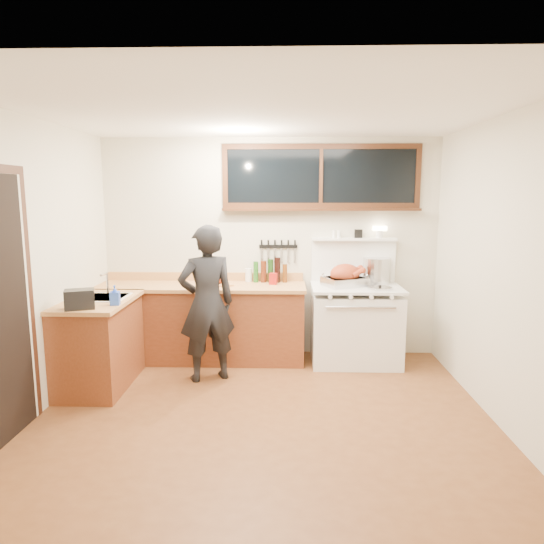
{
  "coord_description": "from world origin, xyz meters",
  "views": [
    {
      "loc": [
        0.19,
        -4.07,
        1.94
      ],
      "look_at": [
        0.05,
        0.85,
        1.15
      ],
      "focal_mm": 32.0,
      "sensor_mm": 36.0,
      "label": 1
    }
  ],
  "objects_px": {
    "man": "(207,303)",
    "cutting_board": "(217,281)",
    "vintage_stove": "(355,323)",
    "roast_turkey": "(345,277)"
  },
  "relations": [
    {
      "from": "man",
      "to": "cutting_board",
      "type": "relative_size",
      "value": 3.9
    },
    {
      "from": "vintage_stove",
      "to": "roast_turkey",
      "type": "relative_size",
      "value": 2.79
    },
    {
      "from": "cutting_board",
      "to": "vintage_stove",
      "type": "bearing_deg",
      "value": -0.57
    },
    {
      "from": "vintage_stove",
      "to": "roast_turkey",
      "type": "height_order",
      "value": "vintage_stove"
    },
    {
      "from": "man",
      "to": "roast_turkey",
      "type": "distance_m",
      "value": 1.63
    },
    {
      "from": "man",
      "to": "roast_turkey",
      "type": "relative_size",
      "value": 2.92
    },
    {
      "from": "cutting_board",
      "to": "roast_turkey",
      "type": "relative_size",
      "value": 0.75
    },
    {
      "from": "roast_turkey",
      "to": "vintage_stove",
      "type": "bearing_deg",
      "value": -8.25
    },
    {
      "from": "vintage_stove",
      "to": "man",
      "type": "height_order",
      "value": "man"
    },
    {
      "from": "man",
      "to": "cutting_board",
      "type": "bearing_deg",
      "value": 88.09
    }
  ]
}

